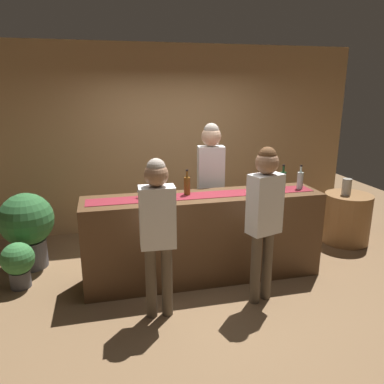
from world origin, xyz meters
name	(u,v)px	position (x,y,z in m)	size (l,w,h in m)	color
ground_plane	(203,276)	(0.00, 0.00, 0.00)	(10.00, 10.00, 0.00)	brown
back_wall	(173,139)	(0.00, 1.90, 1.45)	(6.00, 0.12, 2.90)	tan
bar_counter	(204,237)	(0.00, 0.00, 0.52)	(2.81, 0.60, 1.04)	#543821
counter_runner_cloth	(204,195)	(0.00, 0.00, 1.05)	(2.67, 0.28, 0.01)	maroon
wine_bottle_green	(283,180)	(1.02, 0.06, 1.16)	(0.07, 0.07, 0.30)	#194723
wine_bottle_clear	(300,180)	(1.22, -0.01, 1.16)	(0.07, 0.07, 0.30)	#B2C6C1
wine_bottle_amber	(187,186)	(-0.19, 0.06, 1.16)	(0.07, 0.07, 0.30)	brown
wine_glass_near_customer	(267,185)	(0.73, -0.12, 1.15)	(0.07, 0.07, 0.14)	silver
wine_glass_mid_counter	(140,189)	(-0.73, 0.06, 1.15)	(0.07, 0.07, 0.14)	silver
bartender	(211,175)	(0.25, 0.58, 1.14)	(0.36, 0.25, 1.82)	#26262B
customer_sipping	(265,209)	(0.46, -0.65, 1.05)	(0.38, 0.29, 1.69)	brown
customer_browsing	(158,223)	(-0.65, -0.68, 1.00)	(0.35, 0.23, 1.63)	brown
round_side_table	(347,218)	(2.36, 0.56, 0.37)	(0.68, 0.68, 0.74)	olive
vase_on_side_table	(347,187)	(2.30, 0.55, 0.86)	(0.13, 0.13, 0.24)	#A8A399
potted_plant_tall	(27,225)	(-2.10, 0.79, 0.57)	(0.67, 0.67, 0.98)	#4C4C51
potted_plant_small	(18,262)	(-2.14, 0.26, 0.32)	(0.37, 0.37, 0.55)	#4C4C51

